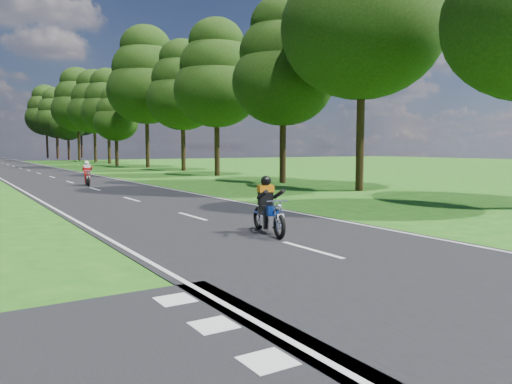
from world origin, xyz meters
TOP-DOWN VIEW (x-y plane):
  - ground at (0.00, 0.00)m, footprint 160.00×160.00m
  - main_road at (0.00, 50.00)m, footprint 7.00×140.00m
  - road_markings at (-0.14, 48.13)m, footprint 7.40×140.00m
  - treeline at (1.43, 60.06)m, footprint 40.00×115.35m
  - rider_near_blue at (0.29, 4.10)m, footprint 0.94×1.82m
  - rider_far_red at (0.25, 22.54)m, footprint 0.81×1.74m

SIDE VIEW (x-z plane):
  - ground at x=0.00m, z-range 0.00..0.00m
  - main_road at x=0.00m, z-range 0.00..0.02m
  - road_markings at x=-0.14m, z-range 0.02..0.03m
  - rider_far_red at x=0.25m, z-range 0.02..1.42m
  - rider_near_blue at x=0.29m, z-range 0.02..1.47m
  - treeline at x=1.43m, z-range 0.86..15.65m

